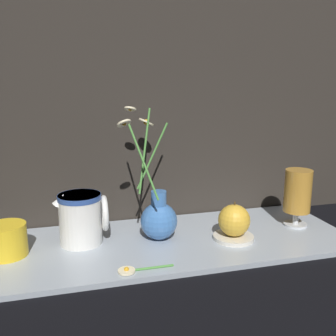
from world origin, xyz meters
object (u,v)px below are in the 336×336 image
at_px(tea_glass, 298,192).
at_px(ceramic_pitcher, 82,216).
at_px(vase_with_flowers, 158,216).
at_px(yellow_mug, 5,240).
at_px(orange_fruit, 234,220).

bearing_deg(tea_glass, ceramic_pitcher, 176.75).
height_order(vase_with_flowers, tea_glass, vase_with_flowers).
height_order(yellow_mug, ceramic_pitcher, ceramic_pitcher).
bearing_deg(vase_with_flowers, tea_glass, -1.51).
bearing_deg(ceramic_pitcher, orange_fruit, -11.61).
distance_m(tea_glass, orange_fruit, 0.21).
bearing_deg(tea_glass, orange_fruit, -168.15).
distance_m(ceramic_pitcher, orange_fruit, 0.37).
height_order(tea_glass, orange_fruit, tea_glass).
height_order(ceramic_pitcher, tea_glass, tea_glass).
xyz_separation_m(yellow_mug, ceramic_pitcher, (0.17, 0.03, 0.03)).
bearing_deg(vase_with_flowers, yellow_mug, -179.03).
relative_size(vase_with_flowers, orange_fruit, 3.75).
distance_m(ceramic_pitcher, tea_glass, 0.57).
xyz_separation_m(vase_with_flowers, ceramic_pitcher, (-0.18, 0.02, 0.01)).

